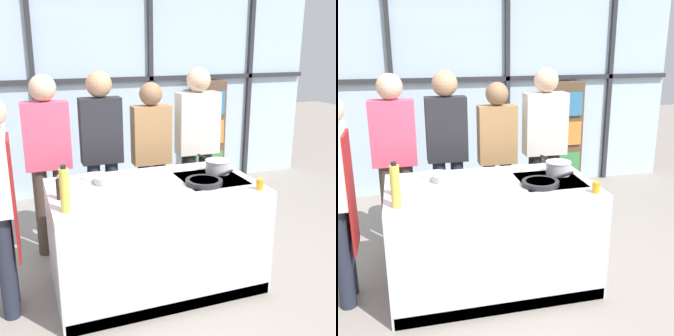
# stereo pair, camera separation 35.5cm
# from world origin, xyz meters

# --- Properties ---
(ground_plane) EXTENTS (18.00, 18.00, 0.00)m
(ground_plane) POSITION_xyz_m (0.00, 0.00, 0.00)
(ground_plane) COLOR gray
(back_window_wall) EXTENTS (6.40, 0.10, 2.80)m
(back_window_wall) POSITION_xyz_m (0.00, 2.51, 1.40)
(back_window_wall) COLOR silver
(back_window_wall) RESTS_ON ground_plane
(bookshelf) EXTENTS (0.51, 0.19, 1.49)m
(bookshelf) POSITION_xyz_m (1.57, 2.32, 0.75)
(bookshelf) COLOR brown
(bookshelf) RESTS_ON ground_plane
(demo_island) EXTENTS (1.70, 0.98, 0.90)m
(demo_island) POSITION_xyz_m (0.00, -0.00, 0.45)
(demo_island) COLOR silver
(demo_island) RESTS_ON ground_plane
(spectator_far_left) EXTENTS (0.42, 0.25, 1.75)m
(spectator_far_left) POSITION_xyz_m (-0.77, 0.87, 1.01)
(spectator_far_left) COLOR #47382D
(spectator_far_left) RESTS_ON ground_plane
(spectator_center_left) EXTENTS (0.40, 0.25, 1.77)m
(spectator_center_left) POSITION_xyz_m (-0.26, 0.87, 1.03)
(spectator_center_left) COLOR #232838
(spectator_center_left) RESTS_ON ground_plane
(spectator_center_right) EXTENTS (0.39, 0.23, 1.65)m
(spectator_center_right) POSITION_xyz_m (0.26, 0.87, 0.95)
(spectator_center_right) COLOR #232838
(spectator_center_right) RESTS_ON ground_plane
(spectator_far_right) EXTENTS (0.44, 0.25, 1.78)m
(spectator_far_right) POSITION_xyz_m (0.77, 0.87, 1.02)
(spectator_far_right) COLOR black
(spectator_far_right) RESTS_ON ground_plane
(frying_pan) EXTENTS (0.52, 0.34, 0.04)m
(frying_pan) POSITION_xyz_m (0.39, -0.12, 0.92)
(frying_pan) COLOR #232326
(frying_pan) RESTS_ON demo_island
(saucepan) EXTENTS (0.23, 0.42, 0.12)m
(saucepan) POSITION_xyz_m (0.64, 0.13, 0.96)
(saucepan) COLOR silver
(saucepan) RESTS_ON demo_island
(white_plate) EXTENTS (0.25, 0.25, 0.01)m
(white_plate) POSITION_xyz_m (-0.42, 0.37, 0.91)
(white_plate) COLOR white
(white_plate) RESTS_ON demo_island
(mixing_bowl) EXTENTS (0.22, 0.22, 0.06)m
(mixing_bowl) POSITION_xyz_m (-0.35, 0.17, 0.93)
(mixing_bowl) COLOR silver
(mixing_bowl) RESTS_ON demo_island
(oil_bottle) EXTENTS (0.07, 0.07, 0.33)m
(oil_bottle) POSITION_xyz_m (-0.75, -0.32, 1.06)
(oil_bottle) COLOR #E0CC4C
(oil_bottle) RESTS_ON demo_island
(pepper_grinder) EXTENTS (0.05, 0.05, 0.19)m
(pepper_grinder) POSITION_xyz_m (-0.76, -0.06, 0.99)
(pepper_grinder) COLOR #332319
(pepper_grinder) RESTS_ON demo_island
(juice_glass_near) EXTENTS (0.06, 0.06, 0.09)m
(juice_glass_near) POSITION_xyz_m (0.75, -0.39, 0.94)
(juice_glass_near) COLOR orange
(juice_glass_near) RESTS_ON demo_island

